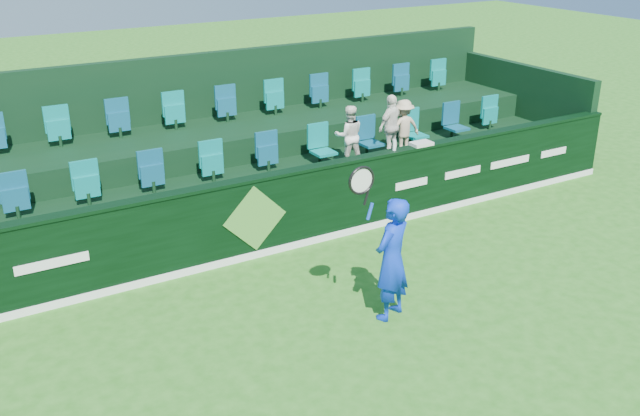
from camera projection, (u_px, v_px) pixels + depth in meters
ground at (399, 384)px, 8.46m from camera, size 60.00×60.00×0.00m
sponsor_hoarding at (252, 218)px, 11.38m from camera, size 16.00×0.25×1.35m
stand_tier_front at (225, 211)px, 12.37m from camera, size 16.00×2.00×0.80m
stand_tier_back at (185, 166)px, 13.78m from camera, size 16.00×1.80×1.30m
stand_rear at (175, 133)px, 13.92m from camera, size 16.00×4.10×2.60m
seat_row_front at (214, 166)px, 12.42m from camera, size 13.50×0.50×0.60m
seat_row_back at (176, 115)px, 13.66m from camera, size 13.50×0.50×0.60m
tennis_player at (391, 258)px, 9.55m from camera, size 1.20×0.63×2.38m
spectator_left at (349, 135)px, 13.21m from camera, size 0.67×0.59×1.14m
spectator_middle at (392, 126)px, 13.65m from camera, size 0.77×0.48×1.22m
spectator_right at (403, 127)px, 13.81m from camera, size 0.75×0.49×1.08m
towel at (421, 144)px, 12.70m from camera, size 0.39×0.25×0.06m
drinks_bottle at (394, 145)px, 12.39m from camera, size 0.06×0.06×0.19m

